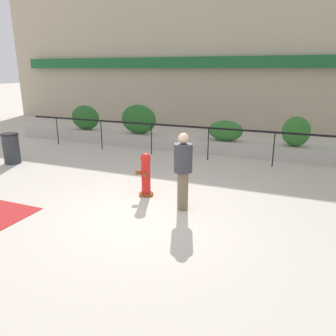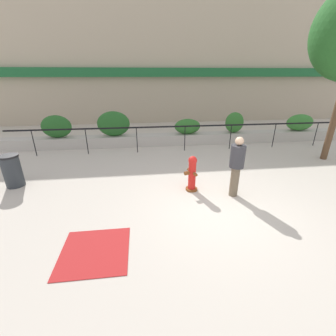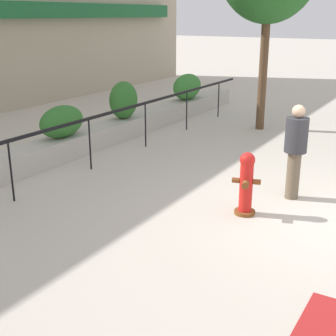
# 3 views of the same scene
# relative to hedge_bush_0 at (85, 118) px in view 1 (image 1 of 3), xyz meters

# --- Properties ---
(ground_plane) EXTENTS (120.00, 120.00, 0.00)m
(ground_plane) POSITION_rel_hedge_bush_0_xyz_m (5.80, -6.00, -1.02)
(ground_plane) COLOR beige
(building_facade) EXTENTS (30.00, 1.36, 8.00)m
(building_facade) POSITION_rel_hedge_bush_0_xyz_m (5.80, 5.98, 2.97)
(building_facade) COLOR tan
(building_facade) RESTS_ON ground
(planter_wall_low) EXTENTS (18.00, 0.70, 0.50)m
(planter_wall_low) POSITION_rel_hedge_bush_0_xyz_m (5.80, 0.00, -0.77)
(planter_wall_low) COLOR #B7B2A8
(planter_wall_low) RESTS_ON ground
(fence_railing_segment) EXTENTS (15.00, 0.05, 1.15)m
(fence_railing_segment) POSITION_rel_hedge_bush_0_xyz_m (5.80, -1.10, -0.00)
(fence_railing_segment) COLOR black
(fence_railing_segment) RESTS_ON ground
(hedge_bush_0) EXTENTS (1.35, 0.57, 1.04)m
(hedge_bush_0) POSITION_rel_hedge_bush_0_xyz_m (0.00, 0.00, 0.00)
(hedge_bush_0) COLOR #235B23
(hedge_bush_0) RESTS_ON planter_wall_low
(hedge_bush_1) EXTENTS (1.51, 0.59, 1.17)m
(hedge_bush_1) POSITION_rel_hedge_bush_0_xyz_m (2.58, 0.00, 0.07)
(hedge_bush_1) COLOR #235B23
(hedge_bush_1) RESTS_ON planter_wall_low
(hedge_bush_2) EXTENTS (1.27, 0.63, 0.74)m
(hedge_bush_2) POSITION_rel_hedge_bush_0_xyz_m (6.14, 0.00, -0.15)
(hedge_bush_2) COLOR #2D6B28
(hedge_bush_2) RESTS_ON planter_wall_low
(hedge_bush_3) EXTENTS (0.92, 0.66, 1.01)m
(hedge_bush_3) POSITION_rel_hedge_bush_0_xyz_m (8.53, 0.00, -0.01)
(hedge_bush_3) COLOR #2D6B28
(hedge_bush_3) RESTS_ON planter_wall_low
(fire_hydrant) EXTENTS (0.48, 0.48, 1.08)m
(fire_hydrant) POSITION_rel_hedge_bush_0_xyz_m (5.28, -4.89, -0.47)
(fire_hydrant) COLOR brown
(fire_hydrant) RESTS_ON ground
(pedestrian) EXTENTS (0.56, 0.56, 1.73)m
(pedestrian) POSITION_rel_hedge_bush_0_xyz_m (6.41, -5.35, -0.03)
(pedestrian) COLOR brown
(pedestrian) RESTS_ON ground
(trash_bin) EXTENTS (0.55, 0.55, 1.01)m
(trash_bin) POSITION_rel_hedge_bush_0_xyz_m (-0.12, -3.95, -0.51)
(trash_bin) COLOR #2D3338
(trash_bin) RESTS_ON ground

